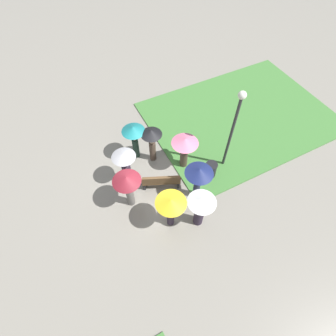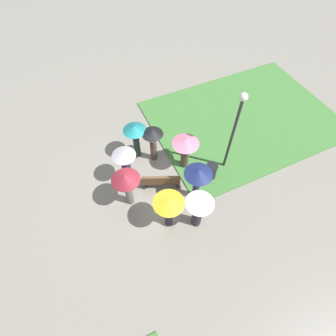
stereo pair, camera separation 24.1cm
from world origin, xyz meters
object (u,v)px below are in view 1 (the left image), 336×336
object	(u,v)px
park_bench	(161,181)
crowd_person_teal	(134,134)
crowd_person_yellow	(171,205)
crowd_person_white	(201,206)
crowd_person_pink	(185,146)
crowd_person_black	(152,139)
crowd_person_grey	(125,164)
crowd_person_maroon	(127,184)
crowd_person_navy	(199,175)
lamp_post	(234,123)
trash_bin	(211,170)

from	to	relation	value
park_bench	crowd_person_teal	bearing A→B (deg)	-59.50
crowd_person_yellow	crowd_person_white	distance (m)	1.12
park_bench	crowd_person_pink	xyz separation A→B (m)	(-1.47, -0.63, 0.95)
crowd_person_teal	crowd_person_pink	distance (m)	2.32
crowd_person_black	crowd_person_white	distance (m)	3.81
park_bench	crowd_person_pink	world-z (taller)	crowd_person_pink
crowd_person_white	park_bench	bearing A→B (deg)	-47.71
crowd_person_grey	park_bench	bearing A→B (deg)	15.25
crowd_person_grey	crowd_person_maroon	world-z (taller)	crowd_person_maroon
park_bench	crowd_person_maroon	bearing A→B (deg)	28.02
crowd_person_black	crowd_person_teal	size ratio (longest dim) A/B	0.99
park_bench	crowd_person_navy	world-z (taller)	crowd_person_navy
lamp_post	crowd_person_navy	distance (m)	2.50
lamp_post	crowd_person_teal	bearing A→B (deg)	-33.94
park_bench	trash_bin	distance (m)	2.31
trash_bin	crowd_person_pink	xyz separation A→B (m)	(0.80, -1.08, 0.99)
crowd_person_teal	crowd_person_grey	bearing A→B (deg)	-177.64
crowd_person_grey	crowd_person_white	xyz separation A→B (m)	(-1.78, 3.16, 0.12)
crowd_person_navy	crowd_person_white	xyz separation A→B (m)	(0.55, 1.11, -0.20)
park_bench	trash_bin	xyz separation A→B (m)	(-2.27, 0.44, -0.03)
crowd_person_black	crowd_person_maroon	bearing A→B (deg)	170.96
park_bench	crowd_person_maroon	size ratio (longest dim) A/B	0.85
lamp_post	crowd_person_pink	size ratio (longest dim) A/B	2.28
lamp_post	crowd_person_black	xyz separation A→B (m)	(2.83, -1.81, -1.31)
crowd_person_maroon	trash_bin	bearing A→B (deg)	-32.83
lamp_post	park_bench	bearing A→B (deg)	-2.90
lamp_post	crowd_person_pink	world-z (taller)	lamp_post
trash_bin	park_bench	bearing A→B (deg)	-11.02
crowd_person_yellow	crowd_person_grey	world-z (taller)	crowd_person_grey
crowd_person_black	crowd_person_maroon	size ratio (longest dim) A/B	0.98
crowd_person_maroon	crowd_person_white	bearing A→B (deg)	-72.19
crowd_person_grey	crowd_person_teal	distance (m)	1.49
trash_bin	crowd_person_yellow	bearing A→B (deg)	25.07
park_bench	crowd_person_yellow	bearing A→B (deg)	99.73
park_bench	crowd_person_teal	world-z (taller)	crowd_person_teal
crowd_person_navy	crowd_person_black	bearing A→B (deg)	-166.60
trash_bin	crowd_person_black	size ratio (longest dim) A/B	0.44
trash_bin	crowd_person_teal	size ratio (longest dim) A/B	0.43
crowd_person_grey	trash_bin	bearing A→B (deg)	33.07
crowd_person_pink	crowd_person_maroon	xyz separation A→B (m)	(2.95, 0.76, 0.10)
crowd_person_grey	crowd_person_navy	world-z (taller)	crowd_person_navy
lamp_post	crowd_person_grey	xyz separation A→B (m)	(4.36, -1.17, -1.48)
crowd_person_black	crowd_person_yellow	world-z (taller)	crowd_person_black
lamp_post	crowd_person_pink	xyz separation A→B (m)	(1.72, -0.80, -1.32)
park_bench	crowd_person_black	size ratio (longest dim) A/B	0.87
crowd_person_grey	crowd_person_maroon	bearing A→B (deg)	-49.64
lamp_post	crowd_person_black	world-z (taller)	lamp_post
crowd_person_teal	crowd_person_white	bearing A→B (deg)	-128.28
crowd_person_grey	crowd_person_teal	size ratio (longest dim) A/B	0.99
lamp_post	crowd_person_white	xyz separation A→B (m)	(2.58, 2.00, -1.36)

